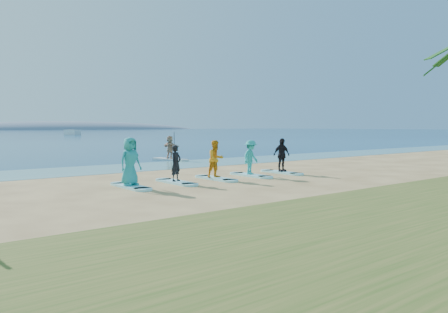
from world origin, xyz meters
TOP-DOWN VIEW (x-y plane):
  - ground at (0.00, 0.00)m, footprint 600.00×600.00m
  - shallow_water at (0.00, 10.50)m, footprint 600.00×600.00m
  - island_ridge at (95.00, 300.00)m, footprint 220.00×56.00m
  - paddleboard at (4.76, 13.79)m, footprint 1.34×3.08m
  - paddleboarder at (4.76, 13.79)m, footprint 0.76×1.56m
  - boat_offshore_b at (30.85, 109.88)m, footprint 3.30×5.58m
  - surfboard_0 at (-3.63, 2.88)m, footprint 0.70×2.20m
  - student_0 at (-3.63, 2.88)m, footprint 1.02×0.76m
  - surfboard_1 at (-1.52, 2.88)m, footprint 0.70×2.20m
  - student_1 at (-1.52, 2.88)m, footprint 0.65×0.54m
  - surfboard_2 at (0.59, 2.88)m, footprint 0.70×2.20m
  - student_2 at (0.59, 2.88)m, footprint 0.83×0.65m
  - surfboard_3 at (2.69, 2.88)m, footprint 0.70×2.20m
  - student_3 at (2.69, 2.88)m, footprint 1.20×0.89m
  - surfboard_4 at (4.80, 2.88)m, footprint 0.70×2.20m
  - student_4 at (4.80, 2.88)m, footprint 1.04×0.53m

SIDE VIEW (x-z plane):
  - ground at x=0.00m, z-range 0.00..0.00m
  - island_ridge at x=95.00m, z-range -9.00..9.00m
  - boat_offshore_b at x=30.85m, z-range -0.68..0.68m
  - shallow_water at x=0.00m, z-range 0.01..0.01m
  - surfboard_0 at x=-3.63m, z-range 0.00..0.09m
  - surfboard_1 at x=-1.52m, z-range 0.00..0.09m
  - surfboard_2 at x=0.59m, z-range 0.00..0.09m
  - surfboard_3 at x=2.69m, z-range 0.00..0.09m
  - surfboard_4 at x=4.80m, z-range 0.00..0.09m
  - paddleboard at x=4.76m, z-range 0.00..0.12m
  - student_1 at x=-1.52m, z-range 0.09..1.61m
  - student_3 at x=2.69m, z-range 0.09..1.74m
  - paddleboarder at x=4.76m, z-range 0.12..1.74m
  - student_2 at x=0.59m, z-range 0.09..1.78m
  - student_4 at x=4.80m, z-range 0.09..1.80m
  - student_0 at x=-3.63m, z-range 0.09..1.98m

